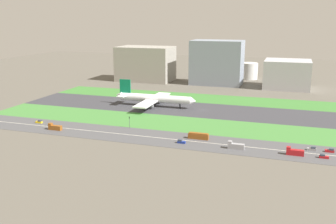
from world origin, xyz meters
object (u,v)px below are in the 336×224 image
hangar_building (217,63)px  office_tower (287,74)px  car_0 (312,149)px  truck_2 (236,146)px  terminal_building (146,64)px  car_5 (330,151)px  car_1 (181,142)px  truck_1 (55,127)px  car_2 (324,156)px  fuel_tank_west (249,71)px  bus_0 (198,136)px  car_3 (39,122)px  airliner (153,98)px  truck_0 (294,152)px  traffic_light (129,121)px

hangar_building → office_tower: hangar_building is taller
car_0 → truck_2: 38.94m
truck_2 → terminal_building: size_ratio=0.14×
car_5 → car_1: size_ratio=1.00×
truck_1 → car_2: 151.64m
fuel_tank_west → car_1: bearing=-92.2°
truck_2 → car_1: bearing=-0.0°
car_5 → bus_0: bearing=-180.0°
bus_0 → car_2: bus_0 is taller
car_1 → car_0: bearing=-171.5°
car_0 → car_5: 8.55m
bus_0 → car_2: size_ratio=2.64×
hangar_building → car_3: bearing=-113.7°
truck_2 → car_1: 29.41m
airliner → hangar_building: bearing=77.0°
car_0 → truck_0: 13.19m
car_3 → traffic_light: bearing=7.6°
terminal_building → hangar_building: size_ratio=1.13×
truck_1 → truck_0: (138.21, 0.00, 0.00)m
car_2 → car_1: size_ratio=1.00×
bus_0 → terminal_building: 210.01m
car_5 → truck_1: 155.65m
truck_2 → office_tower: office_tower is taller
car_5 → truck_0: bearing=-149.7°
traffic_light → truck_2: bearing=-14.9°
car_3 → traffic_light: (60.01, 7.99, 3.37)m
airliner → traffic_light: airliner is taller
truck_1 → terminal_building: bearing=-85.1°
airliner → car_1: bearing=-60.0°
car_2 → car_0: bearing=-64.1°
bus_0 → terminal_building: terminal_building is taller
truck_0 → terminal_building: bearing=-51.1°
car_2 → traffic_light: bearing=-9.3°
truck_0 → traffic_light: (-96.83, 17.99, 2.62)m
car_3 → truck_0: size_ratio=0.52×
bus_0 → truck_0: (51.28, -10.00, -0.15)m
bus_0 → car_1: size_ratio=2.64×
fuel_tank_west → truck_1: bearing=-110.5°
car_2 → truck_0: size_ratio=0.52×
truck_1 → hangar_building: hangar_building is taller
airliner → truck_1: (-34.72, -78.00, -4.56)m
car_0 → truck_2: bearing=-165.1°
car_5 → office_tower: office_tower is taller
airliner → bus_0: airliner is taller
car_2 → car_1: 71.89m
office_tower → car_5: bearing=-82.0°
truck_2 → office_tower: 193.46m
truck_1 → truck_0: 138.21m
truck_1 → traffic_light: bearing=-156.5°
hangar_building → fuel_tank_west: size_ratio=2.72×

